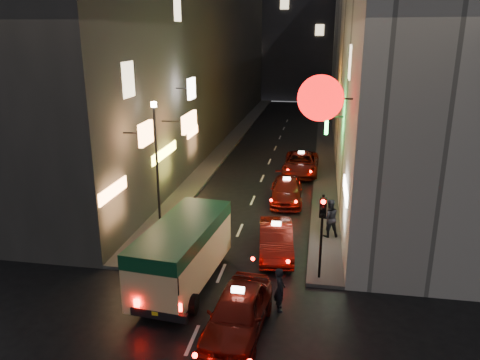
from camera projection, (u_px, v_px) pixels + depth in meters
The scene contains 14 objects.
building_left at pixel (192, 39), 41.97m from camera, with size 7.67×52.00×18.00m.
building_right at pixel (376, 40), 39.36m from camera, with size 8.26×52.00×18.00m.
building_far at pixel (300, 23), 70.16m from camera, with size 30.00×10.00×22.00m, color #303035.
sidewalk_left at pixel (234, 138), 44.03m from camera, with size 1.50×52.00×0.15m, color #43413E.
sidewalk_right at pixel (325, 142), 42.65m from camera, with size 1.50×52.00×0.15m, color #43413E.
minibus at pixel (183, 247), 18.05m from camera, with size 2.68×6.17×2.57m.
taxi_near at pixel (238, 309), 15.30m from camera, with size 2.66×5.67×1.93m.
taxi_second at pixel (276, 237), 20.88m from camera, with size 2.67×5.25×1.77m.
taxi_third at pixel (287, 189), 27.52m from camera, with size 2.22×4.90×1.70m.
taxi_far at pixel (301, 162), 33.02m from camera, with size 2.23×5.33×1.86m.
pedestrian_crossing at pixel (280, 287), 16.56m from camera, with size 0.61×0.39×1.86m, color black.
pedestrian_sidewalk at pixel (329, 216), 22.27m from camera, with size 0.80×0.50×2.13m, color black.
traffic_light at pixel (322, 220), 17.91m from camera, with size 0.26×0.43×3.50m.
lamp_post at pixel (157, 155), 23.19m from camera, with size 0.28×0.28×6.22m.
Camera 1 is at (3.73, -8.46, 9.49)m, focal length 35.00 mm.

